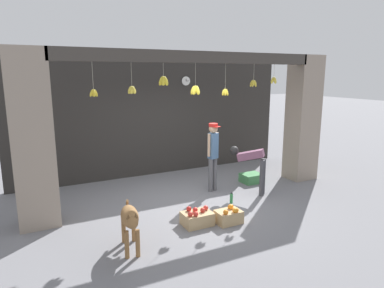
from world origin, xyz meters
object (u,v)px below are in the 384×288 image
object	(u,v)px
shopkeeper	(213,152)
fruit_crate_oranges	(229,216)
produce_box_green	(251,178)
water_bottle	(231,198)
wall_clock	(186,81)
worker_stooping	(253,163)
fruit_crate_apples	(197,218)
dog	(130,219)

from	to	relation	value
shopkeeper	fruit_crate_oranges	size ratio (longest dim) A/B	3.45
produce_box_green	water_bottle	world-z (taller)	water_bottle
water_bottle	wall_clock	xyz separation A→B (m)	(0.28, 2.81, 2.44)
produce_box_green	fruit_crate_oranges	bearing A→B (deg)	-136.02
worker_stooping	fruit_crate_apples	distance (m)	2.22
dog	shopkeeper	world-z (taller)	shopkeeper
worker_stooping	fruit_crate_oranges	bearing A→B (deg)	177.71
fruit_crate_apples	wall_clock	xyz separation A→B (m)	(1.45, 3.43, 2.42)
shopkeeper	water_bottle	xyz separation A→B (m)	(-0.05, -0.88, -0.84)
dog	shopkeeper	xyz separation A→B (m)	(2.58, 1.86, 0.43)
fruit_crate_oranges	wall_clock	size ratio (longest dim) A/B	1.79
fruit_crate_oranges	dog	bearing A→B (deg)	-175.22
produce_box_green	water_bottle	size ratio (longest dim) A/B	2.17
shopkeeper	fruit_crate_apples	world-z (taller)	shopkeeper
shopkeeper	produce_box_green	bearing A→B (deg)	167.58
produce_box_green	wall_clock	world-z (taller)	wall_clock
fruit_crate_oranges	water_bottle	bearing A→B (deg)	53.85
fruit_crate_apples	worker_stooping	bearing A→B (deg)	25.49
dog	fruit_crate_oranges	world-z (taller)	dog
dog	produce_box_green	bearing A→B (deg)	127.88
dog	produce_box_green	world-z (taller)	dog
wall_clock	fruit_crate_oranges	bearing A→B (deg)	-103.60
worker_stooping	fruit_crate_oranges	distance (m)	1.85
fruit_crate_apples	water_bottle	bearing A→B (deg)	28.03
fruit_crate_apples	produce_box_green	distance (m)	2.91
dog	produce_box_green	size ratio (longest dim) A/B	1.91
wall_clock	shopkeeper	bearing A→B (deg)	-97.06
fruit_crate_apples	wall_clock	size ratio (longest dim) A/B	2.06
fruit_crate_oranges	water_bottle	size ratio (longest dim) A/B	1.98
dog	worker_stooping	distance (m)	3.54
dog	fruit_crate_apples	size ratio (longest dim) A/B	1.82
worker_stooping	wall_clock	size ratio (longest dim) A/B	4.16
dog	fruit_crate_apples	distance (m)	1.47
worker_stooping	wall_clock	xyz separation A→B (m)	(-0.48, 2.52, 1.82)
dog	shopkeeper	size ratio (longest dim) A/B	0.61
worker_stooping	fruit_crate_apples	world-z (taller)	worker_stooping
shopkeeper	wall_clock	world-z (taller)	wall_clock
water_bottle	fruit_crate_apples	bearing A→B (deg)	-151.97
worker_stooping	produce_box_green	distance (m)	1.05
produce_box_green	wall_clock	xyz separation A→B (m)	(-0.98, 1.84, 2.44)
shopkeeper	fruit_crate_apples	distance (m)	2.10
worker_stooping	shopkeeper	bearing A→B (deg)	99.18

